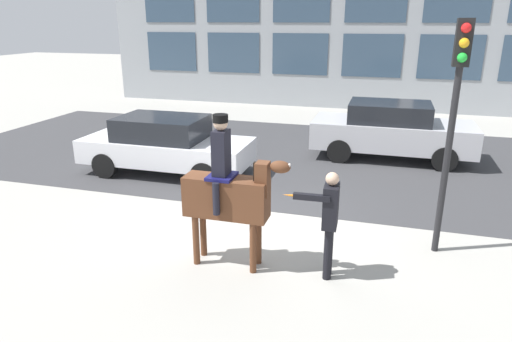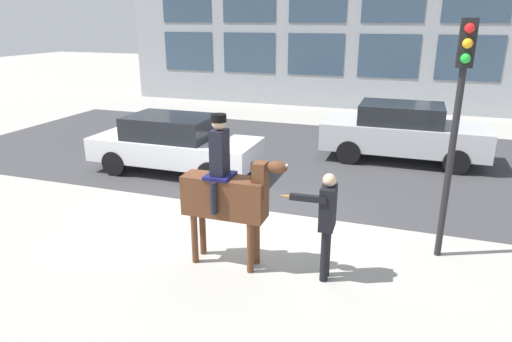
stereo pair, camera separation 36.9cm
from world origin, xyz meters
name	(u,v)px [view 2 (the right image)]	position (x,y,z in m)	size (l,w,h in m)	color
ground_plane	(256,220)	(0.00, 0.00, 0.00)	(80.00, 80.00, 0.00)	#9E9B93
road_surface	(308,157)	(0.00, 4.75, 0.00)	(21.73, 8.50, 0.01)	#38383A
mounted_horse_lead	(226,192)	(0.12, -1.78, 1.28)	(1.81, 0.65, 2.53)	#59331E
pedestrian_bystander	(326,218)	(1.73, -1.73, 1.03)	(0.82, 0.45, 1.74)	black
street_car_near_lane	(174,143)	(-3.06, 2.26, 0.78)	(4.43, 1.81, 1.51)	silver
street_car_far_lane	(403,132)	(2.60, 5.31, 0.85)	(4.52, 1.90, 1.64)	#B7B7BC
traffic_light	(458,105)	(3.47, -0.35, 2.63)	(0.24, 0.29, 3.92)	black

